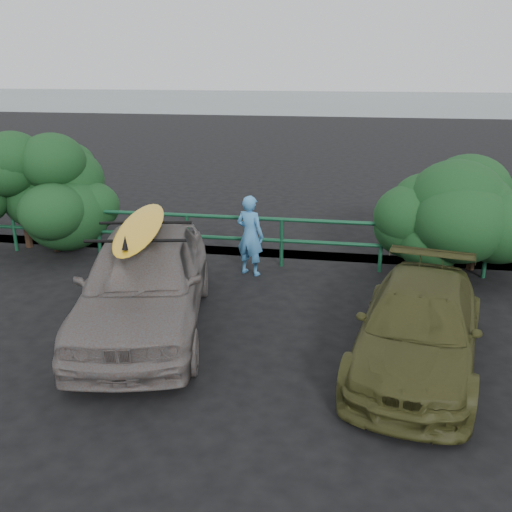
{
  "coord_description": "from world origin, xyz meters",
  "views": [
    {
      "loc": [
        2.39,
        -6.08,
        4.01
      ],
      "look_at": [
        0.96,
        2.14,
        1.18
      ],
      "focal_mm": 40.0,
      "sensor_mm": 36.0,
      "label": 1
    }
  ],
  "objects_px": {
    "sedan": "(144,281)",
    "surfboard": "(140,227)",
    "olive_vehicle": "(419,327)",
    "man": "(250,235)",
    "guardrail": "(234,240)"
  },
  "relations": [
    {
      "from": "guardrail",
      "to": "sedan",
      "type": "xyz_separation_m",
      "value": [
        -0.75,
        -3.22,
        0.26
      ]
    },
    {
      "from": "guardrail",
      "to": "man",
      "type": "xyz_separation_m",
      "value": [
        0.44,
        -0.55,
        0.28
      ]
    },
    {
      "from": "surfboard",
      "to": "olive_vehicle",
      "type": "bearing_deg",
      "value": -18.43
    },
    {
      "from": "olive_vehicle",
      "to": "man",
      "type": "distance_m",
      "value": 4.31
    },
    {
      "from": "olive_vehicle",
      "to": "man",
      "type": "bearing_deg",
      "value": 143.82
    },
    {
      "from": "guardrail",
      "to": "olive_vehicle",
      "type": "distance_m",
      "value": 5.02
    },
    {
      "from": "guardrail",
      "to": "sedan",
      "type": "distance_m",
      "value": 3.31
    },
    {
      "from": "man",
      "to": "olive_vehicle",
      "type": "bearing_deg",
      "value": 154.56
    },
    {
      "from": "guardrail",
      "to": "olive_vehicle",
      "type": "relative_size",
      "value": 3.56
    },
    {
      "from": "sedan",
      "to": "surfboard",
      "type": "xyz_separation_m",
      "value": [
        0.0,
        -0.0,
        0.88
      ]
    },
    {
      "from": "guardrail",
      "to": "sedan",
      "type": "relative_size",
      "value": 3.04
    },
    {
      "from": "sedan",
      "to": "olive_vehicle",
      "type": "height_order",
      "value": "sedan"
    },
    {
      "from": "guardrail",
      "to": "man",
      "type": "bearing_deg",
      "value": -51.36
    },
    {
      "from": "olive_vehicle",
      "to": "surfboard",
      "type": "bearing_deg",
      "value": -175.93
    },
    {
      "from": "sedan",
      "to": "olive_vehicle",
      "type": "relative_size",
      "value": 1.17
    }
  ]
}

